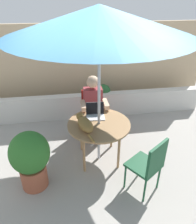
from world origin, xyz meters
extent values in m
plane|color=gray|center=(0.00, 0.00, 0.00)|extent=(14.00, 14.00, 0.00)
cube|color=tan|center=(0.00, 2.03, 0.98)|extent=(5.74, 0.08, 1.95)
cube|color=beige|center=(0.00, 1.45, 0.27)|extent=(5.17, 0.20, 0.54)
cylinder|color=#9E754C|center=(0.00, 0.00, 0.70)|extent=(1.00, 1.00, 0.03)
cylinder|color=#9E754C|center=(0.27, 0.27, 0.34)|extent=(0.04, 0.04, 0.68)
cylinder|color=#9E754C|center=(-0.27, 0.27, 0.34)|extent=(0.04, 0.04, 0.68)
cylinder|color=#9E754C|center=(-0.27, -0.27, 0.34)|extent=(0.04, 0.04, 0.68)
cylinder|color=#9E754C|center=(0.27, -0.27, 0.34)|extent=(0.04, 0.04, 0.68)
cylinder|color=#B7B7BC|center=(0.00, 0.00, 1.10)|extent=(0.04, 0.04, 2.20)
cone|color=#33668C|center=(0.00, 0.00, 2.22)|extent=(2.43, 2.43, 0.36)
sphere|color=#B7B7BC|center=(0.00, 0.00, 2.23)|extent=(0.06, 0.06, 0.06)
cube|color=maroon|center=(0.00, 0.73, 0.44)|extent=(0.40, 0.40, 0.04)
cube|color=maroon|center=(0.00, 0.91, 0.68)|extent=(0.40, 0.04, 0.44)
cylinder|color=maroon|center=(0.17, 0.90, 0.21)|extent=(0.03, 0.03, 0.42)
cylinder|color=maroon|center=(-0.17, 0.90, 0.21)|extent=(0.03, 0.03, 0.42)
cylinder|color=maroon|center=(-0.17, 0.56, 0.21)|extent=(0.03, 0.03, 0.42)
cylinder|color=maroon|center=(0.17, 0.56, 0.21)|extent=(0.03, 0.03, 0.42)
cube|color=#194C2D|center=(0.51, -0.73, 0.44)|extent=(0.56, 0.56, 0.04)
cube|color=#194C2D|center=(0.61, -0.87, 0.68)|extent=(0.35, 0.26, 0.44)
cylinder|color=#194C2D|center=(0.47, -0.96, 0.21)|extent=(0.03, 0.03, 0.42)
cylinder|color=#194C2D|center=(0.75, -0.77, 0.21)|extent=(0.03, 0.03, 0.42)
cylinder|color=#194C2D|center=(0.55, -0.49, 0.21)|extent=(0.03, 0.03, 0.42)
cylinder|color=#194C2D|center=(0.27, -0.69, 0.21)|extent=(0.03, 0.03, 0.42)
cube|color=maroon|center=(0.00, 0.73, 0.73)|extent=(0.34, 0.20, 0.54)
sphere|color=#DBAD89|center=(0.00, 0.72, 1.13)|extent=(0.22, 0.22, 0.22)
cube|color=#383842|center=(-0.08, 0.58, 0.51)|extent=(0.12, 0.30, 0.12)
cylinder|color=#383842|center=(-0.08, 0.43, 0.23)|extent=(0.10, 0.10, 0.46)
cube|color=#383842|center=(0.08, 0.58, 0.51)|extent=(0.12, 0.30, 0.12)
cylinder|color=#383842|center=(0.08, 0.43, 0.23)|extent=(0.10, 0.10, 0.46)
cube|color=#DBAD89|center=(-0.20, 0.51, 0.78)|extent=(0.08, 0.32, 0.08)
cube|color=#DBAD89|center=(0.20, 0.51, 0.78)|extent=(0.08, 0.32, 0.08)
cube|color=silver|center=(-0.03, 0.19, 0.72)|extent=(0.31, 0.24, 0.02)
cube|color=black|center=(-0.02, 0.29, 0.83)|extent=(0.30, 0.08, 0.20)
cube|color=silver|center=(-0.02, 0.30, 0.83)|extent=(0.30, 0.07, 0.20)
ellipsoid|color=olive|center=(-0.23, -0.13, 0.80)|extent=(0.30, 0.44, 0.17)
sphere|color=olive|center=(-0.29, 0.09, 0.82)|extent=(0.11, 0.11, 0.11)
ellipsoid|color=white|center=(-0.26, -0.03, 0.76)|extent=(0.15, 0.15, 0.09)
cylinder|color=olive|center=(-0.17, -0.41, 0.74)|extent=(0.09, 0.18, 0.04)
cone|color=olive|center=(-0.26, 0.09, 0.87)|extent=(0.04, 0.04, 0.03)
cone|color=olive|center=(-0.32, 0.08, 0.87)|extent=(0.04, 0.04, 0.03)
cylinder|color=#33383D|center=(0.36, 1.62, 0.19)|extent=(0.25, 0.25, 0.38)
ellipsoid|color=#26592D|center=(0.36, 1.62, 0.52)|extent=(0.32, 0.32, 0.32)
cylinder|color=#9E5138|center=(-1.03, -0.44, 0.18)|extent=(0.38, 0.38, 0.36)
ellipsoid|color=#2D6B28|center=(-1.03, -0.44, 0.62)|extent=(0.55, 0.55, 0.61)
camera|label=1|loc=(-0.44, -2.82, 2.55)|focal=34.48mm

